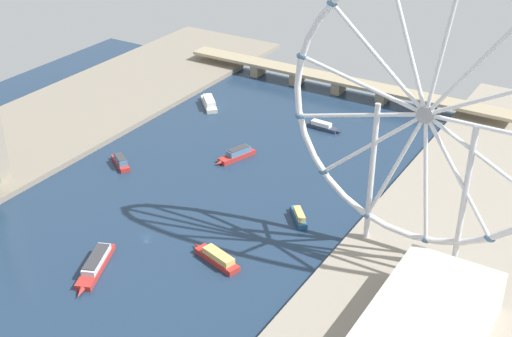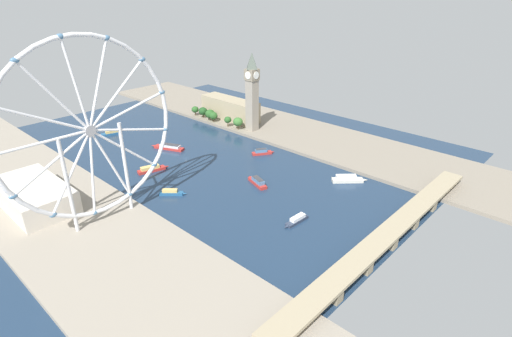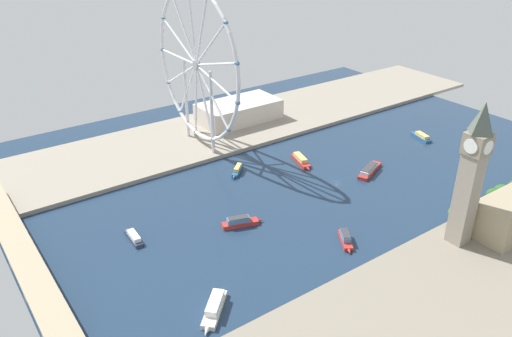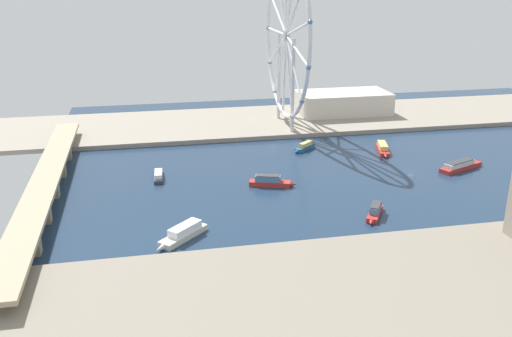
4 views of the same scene
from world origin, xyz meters
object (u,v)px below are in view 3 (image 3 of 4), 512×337
object	(u,v)px
tour_boat_4	(346,239)
tour_boat_7	(214,308)
clock_tower	(471,173)
ferris_wheel	(196,66)
riverside_hall	(239,111)
tour_boat_1	(237,170)
tour_boat_0	(370,169)
tour_boat_2	(301,160)
tour_boat_6	(421,136)
tour_boat_5	(134,237)
tour_boat_3	(240,222)
river_bridge	(36,283)

from	to	relation	value
tour_boat_4	tour_boat_7	distance (m)	90.87
clock_tower	ferris_wheel	world-z (taller)	ferris_wheel
clock_tower	riverside_hall	world-z (taller)	clock_tower
tour_boat_1	tour_boat_4	world-z (taller)	tour_boat_4
tour_boat_0	tour_boat_2	distance (m)	51.13
tour_boat_1	tour_boat_6	world-z (taller)	tour_boat_1
tour_boat_1	tour_boat_5	size ratio (longest dim) A/B	0.79
tour_boat_3	tour_boat_7	distance (m)	74.85
clock_tower	ferris_wheel	distance (m)	207.95
ferris_wheel	tour_boat_1	distance (m)	84.34
tour_boat_4	tour_boat_6	bearing A→B (deg)	146.77
ferris_wheel	tour_boat_2	bearing A→B (deg)	-145.39
ferris_wheel	tour_boat_3	world-z (taller)	ferris_wheel
tour_boat_3	ferris_wheel	bearing A→B (deg)	90.02
tour_boat_1	tour_boat_7	size ratio (longest dim) A/B	0.73
tour_boat_5	tour_boat_2	bearing A→B (deg)	-78.81
tour_boat_6	clock_tower	bearing A→B (deg)	151.34
tour_boat_0	tour_boat_1	size ratio (longest dim) A/B	1.94
tour_boat_5	clock_tower	bearing A→B (deg)	-124.19
river_bridge	tour_boat_3	world-z (taller)	river_bridge
tour_boat_0	tour_boat_2	world-z (taller)	tour_boat_0
tour_boat_0	tour_boat_4	distance (m)	92.60
tour_boat_5	riverside_hall	bearing A→B (deg)	-49.64
riverside_hall	tour_boat_2	size ratio (longest dim) A/B	2.55
tour_boat_5	tour_boat_6	distance (m)	253.50
tour_boat_4	clock_tower	bearing A→B (deg)	84.41
tour_boat_6	tour_boat_7	world-z (taller)	tour_boat_7
tour_boat_0	tour_boat_5	bearing A→B (deg)	150.68
tour_boat_1	ferris_wheel	bearing A→B (deg)	-132.54
tour_boat_3	tour_boat_4	world-z (taller)	tour_boat_3
river_bridge	tour_boat_1	bearing A→B (deg)	-71.21
river_bridge	tour_boat_3	bearing A→B (deg)	-93.18
tour_boat_1	tour_boat_5	distance (m)	101.19
river_bridge	tour_boat_5	world-z (taller)	river_bridge
tour_boat_7	riverside_hall	bearing A→B (deg)	-171.00
tour_boat_1	tour_boat_2	bearing A→B (deg)	122.03
clock_tower	ferris_wheel	size ratio (longest dim) A/B	0.68
riverside_hall	river_bridge	size ratio (longest dim) A/B	0.31
tour_boat_4	tour_boat_6	size ratio (longest dim) A/B	0.85
tour_boat_0	tour_boat_6	distance (m)	81.65
tour_boat_2	clock_tower	bearing A→B (deg)	17.72
clock_tower	tour_boat_3	xyz separation A→B (m)	(87.78, 88.75, -43.55)
tour_boat_3	tour_boat_0	bearing A→B (deg)	20.12
tour_boat_0	tour_boat_3	bearing A→B (deg)	158.99
clock_tower	river_bridge	bearing A→B (deg)	65.29
tour_boat_5	tour_boat_6	xyz separation A→B (m)	(-1.96, -253.49, 0.17)
tour_boat_0	tour_boat_3	xyz separation A→B (m)	(-3.61, 115.33, 0.19)
tour_boat_5	tour_boat_7	xyz separation A→B (m)	(-77.89, -7.13, 0.59)
clock_tower	tour_boat_1	world-z (taller)	clock_tower
tour_boat_1	tour_boat_6	bearing A→B (deg)	125.20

